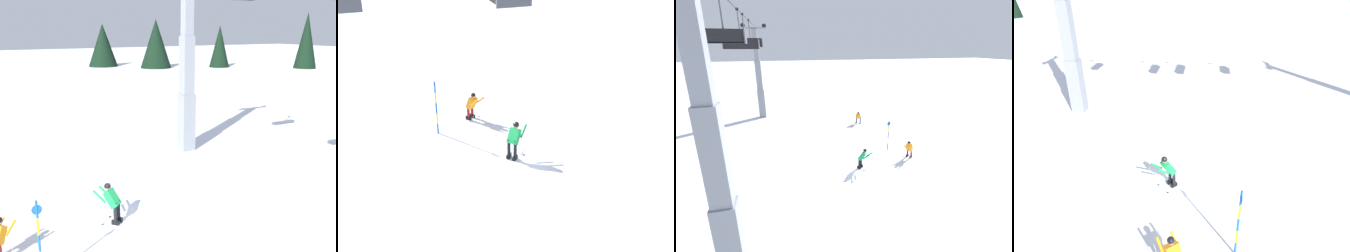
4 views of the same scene
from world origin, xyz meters
TOP-DOWN VIEW (x-y plane):
  - ground_plane at (0.00, 0.00)m, footprint 260.00×260.00m
  - skier_carving_main at (-0.89, -0.44)m, footprint 1.62×1.57m
  - lift_tower_near at (-7.61, 6.77)m, footprint 0.80×2.98m
  - trail_marker_pole at (1.63, -3.51)m, footprint 0.07×0.28m

SIDE VIEW (x-z plane):
  - ground_plane at x=0.00m, z-range 0.00..0.00m
  - skier_carving_main at x=-0.89m, z-range 0.05..1.73m
  - trail_marker_pole at x=1.63m, z-range 0.09..2.57m
  - lift_tower_near at x=-7.61m, z-range -0.87..9.52m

